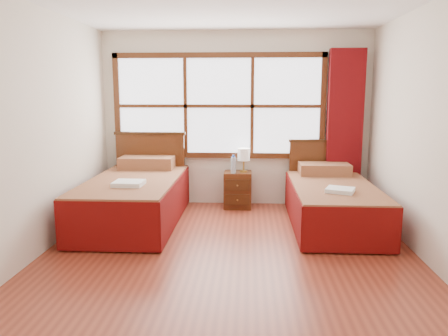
{
  "coord_description": "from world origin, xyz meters",
  "views": [
    {
      "loc": [
        0.2,
        -4.36,
        1.71
      ],
      "look_at": [
        -0.09,
        0.7,
        0.83
      ],
      "focal_mm": 35.0,
      "sensor_mm": 36.0,
      "label": 1
    }
  ],
  "objects": [
    {
      "name": "floor",
      "position": [
        0.0,
        0.0,
        0.0
      ],
      "size": [
        4.5,
        4.5,
        0.0
      ],
      "primitive_type": "plane",
      "color": "brown",
      "rests_on": "ground"
    },
    {
      "name": "wall_back",
      "position": [
        0.0,
        2.25,
        1.3
      ],
      "size": [
        4.0,
        0.0,
        4.0
      ],
      "primitive_type": "plane",
      "rotation": [
        1.57,
        0.0,
        0.0
      ],
      "color": "silver",
      "rests_on": "floor"
    },
    {
      "name": "wall_left",
      "position": [
        -2.0,
        0.0,
        1.3
      ],
      "size": [
        0.0,
        4.5,
        4.5
      ],
      "primitive_type": "plane",
      "rotation": [
        1.57,
        0.0,
        1.57
      ],
      "color": "silver",
      "rests_on": "floor"
    },
    {
      "name": "wall_right",
      "position": [
        2.0,
        0.0,
        1.3
      ],
      "size": [
        0.0,
        4.5,
        4.5
      ],
      "primitive_type": "plane",
      "rotation": [
        1.57,
        0.0,
        -1.57
      ],
      "color": "silver",
      "rests_on": "floor"
    },
    {
      "name": "window",
      "position": [
        -0.25,
        2.21,
        1.5
      ],
      "size": [
        3.16,
        0.06,
        1.56
      ],
      "color": "white",
      "rests_on": "wall_back"
    },
    {
      "name": "curtain",
      "position": [
        1.6,
        2.11,
        1.17
      ],
      "size": [
        0.5,
        0.16,
        2.3
      ],
      "primitive_type": "cube",
      "color": "maroon",
      "rests_on": "wall_back"
    },
    {
      "name": "bed_left",
      "position": [
        -1.29,
        1.2,
        0.34
      ],
      "size": [
        1.14,
        2.22,
        1.12
      ],
      "color": "#381E0B",
      "rests_on": "floor"
    },
    {
      "name": "bed_right",
      "position": [
        1.29,
        1.2,
        0.31
      ],
      "size": [
        1.05,
        2.07,
        1.02
      ],
      "color": "#381E0B",
      "rests_on": "floor"
    },
    {
      "name": "nightstand",
      "position": [
        0.05,
        1.99,
        0.27
      ],
      "size": [
        0.41,
        0.4,
        0.54
      ],
      "color": "#4F2711",
      "rests_on": "floor"
    },
    {
      "name": "towels_left",
      "position": [
        -1.24,
        0.72,
        0.62
      ],
      "size": [
        0.36,
        0.32,
        0.05
      ],
      "rotation": [
        0.0,
        0.0,
        -0.03
      ],
      "color": "white",
      "rests_on": "bed_left"
    },
    {
      "name": "towels_right",
      "position": [
        1.29,
        0.74,
        0.57
      ],
      "size": [
        0.39,
        0.37,
        0.05
      ],
      "rotation": [
        0.0,
        0.0,
        -0.36
      ],
      "color": "white",
      "rests_on": "bed_right"
    },
    {
      "name": "lamp",
      "position": [
        0.13,
        2.02,
        0.79
      ],
      "size": [
        0.18,
        0.18,
        0.35
      ],
      "color": "gold",
      "rests_on": "nightstand"
    },
    {
      "name": "bottle_near",
      "position": [
        -0.02,
        1.9,
        0.66
      ],
      "size": [
        0.07,
        0.07,
        0.27
      ],
      "color": "#A6C0D5",
      "rests_on": "nightstand"
    },
    {
      "name": "bottle_far",
      "position": [
        -0.01,
        1.95,
        0.65
      ],
      "size": [
        0.06,
        0.06,
        0.25
      ],
      "color": "#A6C0D5",
      "rests_on": "nightstand"
    }
  ]
}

